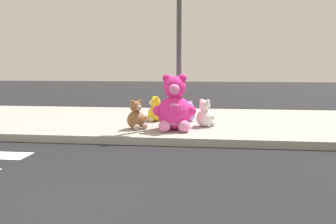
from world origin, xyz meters
name	(u,v)px	position (x,y,z in m)	size (l,w,h in m)	color
ground_plane	(38,217)	(0.00, 0.00, 0.00)	(60.00, 60.00, 0.00)	black
sidewalk	(142,122)	(0.00, 5.20, 0.07)	(28.00, 4.40, 0.15)	#9E9B93
sign_pole	(179,48)	(1.00, 4.40, 1.85)	(0.56, 0.11, 3.20)	#4C4C51
plush_pink_large	(174,108)	(0.96, 3.81, 0.61)	(0.89, 0.79, 1.15)	#F22D93
plush_yellow	(155,111)	(0.38, 4.88, 0.39)	(0.43, 0.41, 0.60)	yellow
plush_lavender	(188,113)	(1.19, 4.95, 0.35)	(0.35, 0.35, 0.49)	#B28CD8
plush_teal	(173,107)	(0.77, 5.37, 0.44)	(0.52, 0.51, 0.72)	teal
plush_brown	(136,117)	(0.16, 3.83, 0.40)	(0.44, 0.44, 0.61)	olive
plush_white	(205,116)	(1.59, 4.28, 0.39)	(0.42, 0.43, 0.60)	white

